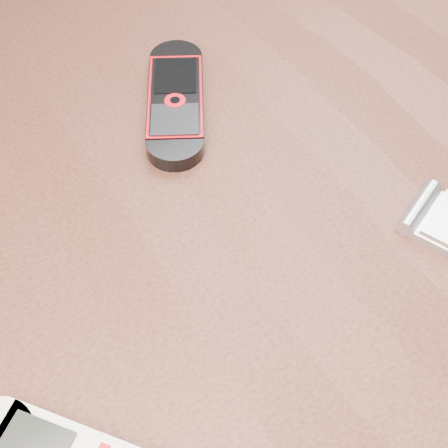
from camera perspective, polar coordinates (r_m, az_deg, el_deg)
table at (r=0.56m, az=-0.44°, el=-7.48°), size 1.20×0.80×0.75m
nokia_black_red at (r=0.57m, az=-4.44°, el=11.23°), size 0.12×0.16×0.02m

